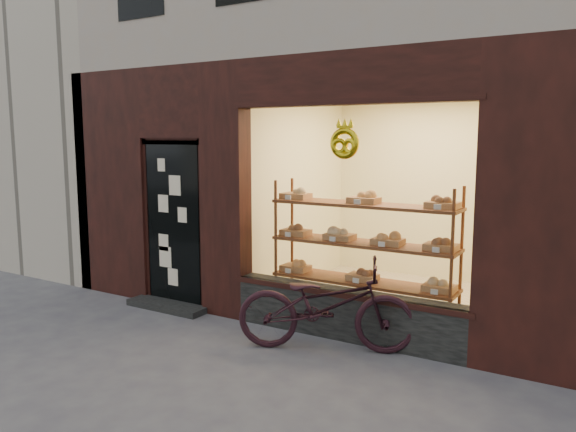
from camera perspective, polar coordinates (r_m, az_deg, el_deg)
The scene contains 4 objects.
ground at distance 5.00m, azimuth -10.24°, elevation -18.42°, with size 90.00×90.00×0.00m, color slate.
neighbor_left at distance 15.55m, azimuth -24.45°, elevation 15.78°, with size 12.00×7.00×9.00m, color #BDB4A1.
display_shelf at distance 6.55m, azimuth 7.61°, elevation -4.10°, with size 2.20×0.45×1.70m.
bicycle at distance 5.91m, azimuth 3.88°, elevation -9.03°, with size 0.64×1.85×0.97m, color black.
Camera 1 is at (3.00, -3.32, 2.22)m, focal length 35.00 mm.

